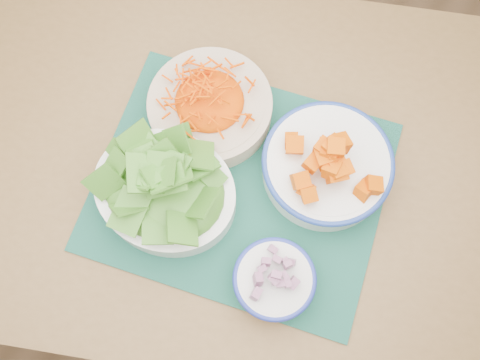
# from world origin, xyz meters

# --- Properties ---
(ground) EXTENTS (4.00, 4.00, 0.00)m
(ground) POSITION_xyz_m (0.00, 0.00, 0.00)
(ground) COLOR olive
(ground) RESTS_ON ground
(table) EXTENTS (1.30, 1.09, 0.75)m
(table) POSITION_xyz_m (-0.30, -0.31, 0.64)
(table) COLOR brown
(table) RESTS_ON ground
(placemat) EXTENTS (0.57, 0.50, 0.00)m
(placemat) POSITION_xyz_m (-0.22, -0.33, 0.75)
(placemat) COLOR #0D342A
(placemat) RESTS_ON table
(carrot_bowl) EXTENTS (0.22, 0.22, 0.09)m
(carrot_bowl) POSITION_xyz_m (-0.33, -0.23, 0.80)
(carrot_bowl) COLOR #C0AA8F
(carrot_bowl) RESTS_ON placemat
(squash_bowl) EXTENTS (0.23, 0.23, 0.11)m
(squash_bowl) POSITION_xyz_m (-0.10, -0.23, 0.80)
(squash_bowl) COLOR silver
(squash_bowl) RESTS_ON placemat
(lettuce_bowl) EXTENTS (0.26, 0.22, 0.12)m
(lettuce_bowl) POSITION_xyz_m (-0.32, -0.41, 0.81)
(lettuce_bowl) COLOR white
(lettuce_bowl) RESTS_ON placemat
(onion_bowl) EXTENTS (0.14, 0.14, 0.06)m
(onion_bowl) POSITION_xyz_m (-0.09, -0.44, 0.79)
(onion_bowl) COLOR silver
(onion_bowl) RESTS_ON placemat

